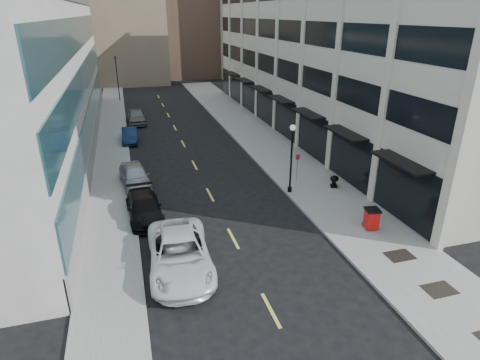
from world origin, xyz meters
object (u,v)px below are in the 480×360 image
traffic_signal (115,59)px  lamppost (292,152)px  sign_post (297,163)px  urn_planter (334,180)px  car_grey_sedan (136,116)px  car_black_pickup (144,207)px  car_silver_sedan (135,176)px  car_white_van (180,254)px  car_blue_sedan (130,135)px  trash_bin (372,218)px

traffic_signal → lamppost: bearing=-73.0°
traffic_signal → lamppost: (10.80, -35.34, -2.73)m
sign_post → urn_planter: (2.20, -1.50, -0.96)m
car_grey_sedan → car_black_pickup: bearing=-93.0°
car_silver_sedan → lamppost: bearing=-29.2°
traffic_signal → urn_planter: (14.10, -35.46, -5.06)m
urn_planter → car_white_van: bearing=-150.9°
traffic_signal → sign_post: bearing=-70.7°
sign_post → urn_planter: 2.83m
car_white_van → urn_planter: size_ratio=7.42×
lamppost → sign_post: 2.23m
car_blue_sedan → sign_post: (11.20, -13.95, 0.96)m
car_black_pickup → car_silver_sedan: 5.10m
car_black_pickup → car_silver_sedan: car_silver_sedan is taller
car_blue_sedan → lamppost: size_ratio=0.83×
car_white_van → lamppost: bearing=41.3°
car_white_van → trash_bin: (10.93, 0.68, -0.05)m
urn_planter → car_grey_sedan: bearing=119.0°
trash_bin → car_black_pickup: bearing=168.0°
car_white_van → trash_bin: car_white_van is taller
trash_bin → sign_post: bearing=111.2°
lamppost → car_silver_sedan: bearing=157.1°
lamppost → car_blue_sedan: bearing=123.4°
car_silver_sedan → car_white_van: bearing=-88.0°
car_white_van → sign_post: size_ratio=2.76×
traffic_signal → sign_post: (11.90, -33.95, -4.10)m
trash_bin → urn_planter: 5.96m
car_grey_sedan → trash_bin: car_grey_sedan is taller
car_blue_sedan → urn_planter: (13.40, -15.46, -0.00)m
traffic_signal → lamppost: size_ratio=1.44×
urn_planter → car_blue_sedan: bearing=130.9°
car_silver_sedan → lamppost: size_ratio=0.97×
car_grey_sedan → lamppost: lamppost is taller
car_white_van → car_grey_sedan: size_ratio=1.32×
car_white_van → urn_planter: 13.51m
car_silver_sedan → car_grey_sedan: 18.10m
sign_post → trash_bin: bearing=-73.9°
car_black_pickup → car_blue_sedan: 16.17m
car_black_pickup → urn_planter: bearing=-0.1°
car_black_pickup → lamppost: size_ratio=0.99×
car_blue_sedan → car_black_pickup: bearing=-87.4°
car_blue_sedan → urn_planter: 20.46m
traffic_signal → urn_planter: size_ratio=8.29×
car_blue_sedan → urn_planter: size_ratio=4.79×
car_white_van → car_black_pickup: bearing=105.6°
car_white_van → car_blue_sedan: 22.09m
traffic_signal → car_white_van: size_ratio=1.12×
traffic_signal → car_black_pickup: traffic_signal is taller
car_silver_sedan → sign_post: sign_post is taller
car_grey_sedan → sign_post: bearing=-65.3°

